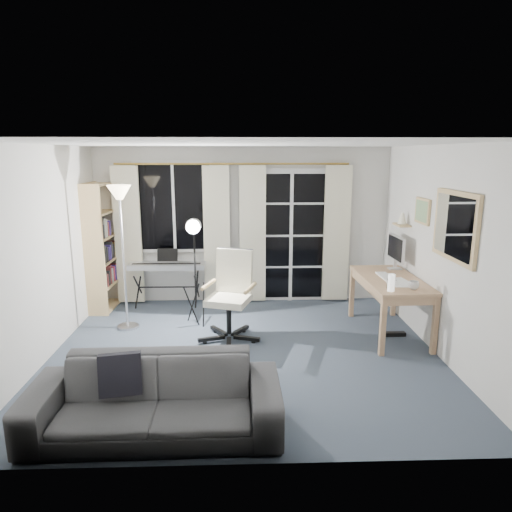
{
  "coord_description": "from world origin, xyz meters",
  "views": [
    {
      "loc": [
        -0.04,
        -5.02,
        2.3
      ],
      "look_at": [
        0.15,
        0.35,
        1.09
      ],
      "focal_mm": 32.0,
      "sensor_mm": 36.0,
      "label": 1
    }
  ],
  "objects_px": {
    "keyboard_piano": "(167,267)",
    "office_chair": "(232,287)",
    "sofa": "(154,387)",
    "torchiere_lamp": "(121,214)",
    "desk": "(391,285)",
    "studio_light": "(194,239)",
    "bookshelf": "(101,249)",
    "monitor": "(396,249)",
    "mug": "(414,284)"
  },
  "relations": [
    {
      "from": "bookshelf",
      "to": "desk",
      "type": "height_order",
      "value": "bookshelf"
    },
    {
      "from": "torchiere_lamp",
      "to": "studio_light",
      "type": "distance_m",
      "value": 0.98
    },
    {
      "from": "office_chair",
      "to": "monitor",
      "type": "bearing_deg",
      "value": 30.04
    },
    {
      "from": "keyboard_piano",
      "to": "desk",
      "type": "relative_size",
      "value": 0.81
    },
    {
      "from": "torchiere_lamp",
      "to": "sofa",
      "type": "relative_size",
      "value": 0.91
    },
    {
      "from": "bookshelf",
      "to": "desk",
      "type": "distance_m",
      "value": 4.19
    },
    {
      "from": "mug",
      "to": "bookshelf",
      "type": "bearing_deg",
      "value": 157.51
    },
    {
      "from": "studio_light",
      "to": "office_chair",
      "type": "relative_size",
      "value": 1.34
    },
    {
      "from": "torchiere_lamp",
      "to": "mug",
      "type": "bearing_deg",
      "value": -12.92
    },
    {
      "from": "keyboard_piano",
      "to": "sofa",
      "type": "height_order",
      "value": "keyboard_piano"
    },
    {
      "from": "keyboard_piano",
      "to": "bookshelf",
      "type": "bearing_deg",
      "value": 179.11
    },
    {
      "from": "bookshelf",
      "to": "sofa",
      "type": "relative_size",
      "value": 0.9
    },
    {
      "from": "torchiere_lamp",
      "to": "mug",
      "type": "xyz_separation_m",
      "value": [
        3.55,
        -0.81,
        -0.73
      ]
    },
    {
      "from": "monitor",
      "to": "sofa",
      "type": "bearing_deg",
      "value": -140.11
    },
    {
      "from": "studio_light",
      "to": "sofa",
      "type": "distance_m",
      "value": 2.57
    },
    {
      "from": "torchiere_lamp",
      "to": "office_chair",
      "type": "bearing_deg",
      "value": -13.54
    },
    {
      "from": "desk",
      "to": "bookshelf",
      "type": "bearing_deg",
      "value": 161.61
    },
    {
      "from": "studio_light",
      "to": "office_chair",
      "type": "height_order",
      "value": "studio_light"
    },
    {
      "from": "office_chair",
      "to": "desk",
      "type": "bearing_deg",
      "value": 18.71
    },
    {
      "from": "keyboard_piano",
      "to": "sofa",
      "type": "distance_m",
      "value": 3.28
    },
    {
      "from": "monitor",
      "to": "sofa",
      "type": "distance_m",
      "value": 3.85
    },
    {
      "from": "bookshelf",
      "to": "sofa",
      "type": "xyz_separation_m",
      "value": [
        1.36,
        -3.27,
        -0.49
      ]
    },
    {
      "from": "monitor",
      "to": "mug",
      "type": "xyz_separation_m",
      "value": [
        -0.1,
        -0.95,
        -0.22
      ]
    },
    {
      "from": "torchiere_lamp",
      "to": "desk",
      "type": "relative_size",
      "value": 1.35
    },
    {
      "from": "studio_light",
      "to": "mug",
      "type": "bearing_deg",
      "value": -18.02
    },
    {
      "from": "keyboard_piano",
      "to": "monitor",
      "type": "distance_m",
      "value": 3.33
    },
    {
      "from": "office_chair",
      "to": "sofa",
      "type": "distance_m",
      "value": 2.15
    },
    {
      "from": "mug",
      "to": "sofa",
      "type": "height_order",
      "value": "mug"
    },
    {
      "from": "keyboard_piano",
      "to": "mug",
      "type": "xyz_separation_m",
      "value": [
        3.13,
        -1.67,
        0.18
      ]
    },
    {
      "from": "desk",
      "to": "monitor",
      "type": "bearing_deg",
      "value": 64.69
    },
    {
      "from": "keyboard_piano",
      "to": "mug",
      "type": "relative_size",
      "value": 9.38
    },
    {
      "from": "torchiere_lamp",
      "to": "desk",
      "type": "height_order",
      "value": "torchiere_lamp"
    },
    {
      "from": "bookshelf",
      "to": "office_chair",
      "type": "bearing_deg",
      "value": -29.49
    },
    {
      "from": "bookshelf",
      "to": "sofa",
      "type": "height_order",
      "value": "bookshelf"
    },
    {
      "from": "keyboard_piano",
      "to": "office_chair",
      "type": "distance_m",
      "value": 1.56
    },
    {
      "from": "office_chair",
      "to": "mug",
      "type": "relative_size",
      "value": 9.16
    },
    {
      "from": "studio_light",
      "to": "monitor",
      "type": "xyz_separation_m",
      "value": [
        2.73,
        0.08,
        -0.18
      ]
    },
    {
      "from": "bookshelf",
      "to": "office_chair",
      "type": "height_order",
      "value": "bookshelf"
    },
    {
      "from": "keyboard_piano",
      "to": "sofa",
      "type": "bearing_deg",
      "value": -82.57
    },
    {
      "from": "keyboard_piano",
      "to": "office_chair",
      "type": "bearing_deg",
      "value": -49.54
    },
    {
      "from": "studio_light",
      "to": "sofa",
      "type": "relative_size",
      "value": 0.72
    },
    {
      "from": "bookshelf",
      "to": "keyboard_piano",
      "type": "relative_size",
      "value": 1.65
    },
    {
      "from": "bookshelf",
      "to": "studio_light",
      "type": "bearing_deg",
      "value": -27.08
    },
    {
      "from": "keyboard_piano",
      "to": "mug",
      "type": "distance_m",
      "value": 3.56
    },
    {
      "from": "bookshelf",
      "to": "sofa",
      "type": "distance_m",
      "value": 3.58
    },
    {
      "from": "studio_light",
      "to": "mug",
      "type": "xyz_separation_m",
      "value": [
        2.63,
        -0.87,
        -0.4
      ]
    },
    {
      "from": "bookshelf",
      "to": "keyboard_piano",
      "type": "bearing_deg",
      "value": 0.85
    },
    {
      "from": "bookshelf",
      "to": "office_chair",
      "type": "xyz_separation_m",
      "value": [
        1.97,
        -1.23,
        -0.24
      ]
    },
    {
      "from": "office_chair",
      "to": "desk",
      "type": "xyz_separation_m",
      "value": [
        2.03,
        0.03,
        -0.01
      ]
    },
    {
      "from": "office_chair",
      "to": "mug",
      "type": "xyz_separation_m",
      "value": [
        2.13,
        -0.47,
        0.15
      ]
    }
  ]
}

